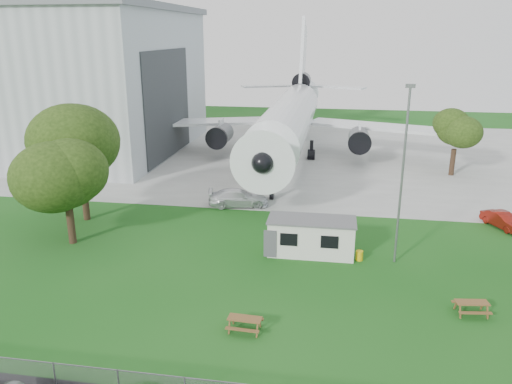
% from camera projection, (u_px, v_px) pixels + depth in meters
% --- Properties ---
extents(ground, '(160.00, 160.00, 0.00)m').
position_uv_depth(ground, '(264.00, 297.00, 29.99)').
color(ground, '#286421').
extents(concrete_apron, '(120.00, 46.00, 0.03)m').
position_uv_depth(concrete_apron, '(306.00, 153.00, 65.72)').
color(concrete_apron, '#B7B7B2').
rests_on(concrete_apron, ground).
extents(hangar, '(43.00, 31.00, 18.55)m').
position_uv_depth(hangar, '(24.00, 78.00, 66.84)').
color(hangar, '#B2B7BC').
rests_on(hangar, ground).
extents(airliner, '(46.36, 47.73, 17.69)m').
position_uv_depth(airliner, '(291.00, 116.00, 62.42)').
color(airliner, white).
rests_on(airliner, ground).
extents(site_cabin, '(6.76, 2.73, 2.62)m').
position_uv_depth(site_cabin, '(312.00, 236.00, 35.49)').
color(site_cabin, silver).
rests_on(site_cabin, ground).
extents(picnic_west, '(1.88, 1.59, 0.76)m').
position_uv_depth(picnic_west, '(245.00, 330.00, 26.57)').
color(picnic_west, brown).
rests_on(picnic_west, ground).
extents(picnic_east, '(1.98, 1.73, 0.76)m').
position_uv_depth(picnic_east, '(470.00, 314.00, 28.14)').
color(picnic_east, brown).
rests_on(picnic_east, ground).
extents(lamp_mast, '(0.16, 0.16, 12.00)m').
position_uv_depth(lamp_mast, '(402.00, 179.00, 32.74)').
color(lamp_mast, slate).
rests_on(lamp_mast, ground).
extents(tree_west_big, '(7.48, 7.48, 10.41)m').
position_uv_depth(tree_west_big, '(79.00, 143.00, 40.46)').
color(tree_west_big, '#382619').
rests_on(tree_west_big, ground).
extents(tree_west_small, '(6.59, 6.59, 8.33)m').
position_uv_depth(tree_west_small, '(65.00, 179.00, 36.20)').
color(tree_west_small, '#382619').
rests_on(tree_west_small, ground).
extents(tree_far_apron, '(5.20, 5.20, 7.72)m').
position_uv_depth(tree_far_apron, '(456.00, 130.00, 54.13)').
color(tree_far_apron, '#382619').
rests_on(tree_far_apron, ground).
extents(car_ne_sedan, '(2.99, 4.06, 1.28)m').
position_uv_depth(car_ne_sedan, '(503.00, 221.00, 40.38)').
color(car_ne_sedan, maroon).
rests_on(car_ne_sedan, ground).
extents(car_apron_van, '(5.78, 3.31, 1.58)m').
position_uv_depth(car_apron_van, '(238.00, 198.00, 45.48)').
color(car_apron_van, silver).
rests_on(car_apron_van, ground).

